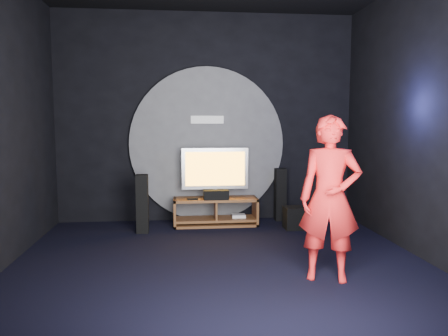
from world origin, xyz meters
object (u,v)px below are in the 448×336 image
at_px(media_console, 216,213).
at_px(player, 330,198).
at_px(subwoofer, 295,218).
at_px(tower_speaker_left, 142,204).
at_px(tv, 215,171).
at_px(tower_speaker_right, 280,194).

height_order(media_console, player, player).
bearing_deg(player, subwoofer, 102.51).
bearing_deg(tower_speaker_left, tv, 20.07).
bearing_deg(tv, tower_speaker_right, 8.86).
height_order(media_console, tv, tv).
xyz_separation_m(media_console, tv, (-0.01, 0.07, 0.70)).
bearing_deg(tower_speaker_left, tower_speaker_right, 14.64).
height_order(tv, player, player).
bearing_deg(player, tv, 129.15).
bearing_deg(subwoofer, tower_speaker_left, 179.42).
bearing_deg(tv, player, -69.16).
xyz_separation_m(media_console, tower_speaker_left, (-1.16, -0.35, 0.25)).
distance_m(tower_speaker_left, tower_speaker_right, 2.36).
bearing_deg(tower_speaker_right, subwoofer, -82.13).
xyz_separation_m(tower_speaker_left, tower_speaker_right, (2.28, 0.60, 0.00)).
height_order(tower_speaker_left, tower_speaker_right, same).
bearing_deg(tv, media_console, -83.86).
bearing_deg(tower_speaker_right, player, -92.78).
relative_size(media_console, tv, 1.25).
distance_m(tv, tower_speaker_right, 1.23).
distance_m(media_console, subwoofer, 1.27).
bearing_deg(media_console, tower_speaker_right, 12.21).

